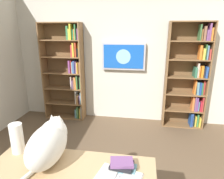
# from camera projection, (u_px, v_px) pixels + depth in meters

# --- Properties ---
(wall_back) EXTENTS (4.52, 0.06, 2.70)m
(wall_back) POSITION_uv_depth(u_px,v_px,m) (123.00, 55.00, 3.93)
(wall_back) COLOR beige
(wall_back) RESTS_ON ground
(bookshelf_left) EXTENTS (0.76, 0.28, 1.98)m
(bookshelf_left) POSITION_uv_depth(u_px,v_px,m) (191.00, 77.00, 3.67)
(bookshelf_left) COLOR brown
(bookshelf_left) RESTS_ON ground
(bookshelf_right) EXTENTS (0.84, 0.28, 1.98)m
(bookshelf_right) POSITION_uv_depth(u_px,v_px,m) (68.00, 71.00, 4.04)
(bookshelf_right) COLOR brown
(bookshelf_right) RESTS_ON ground
(wall_mounted_tv) EXTENTS (0.85, 0.07, 0.53)m
(wall_mounted_tv) POSITION_uv_depth(u_px,v_px,m) (123.00, 57.00, 3.85)
(wall_mounted_tv) COLOR #B7B7BC
(cat) EXTENTS (0.27, 0.66, 0.35)m
(cat) POSITION_uv_depth(u_px,v_px,m) (49.00, 141.00, 1.61)
(cat) COLOR white
(cat) RESTS_ON desk
(open_binder) EXTENTS (0.37, 0.29, 0.02)m
(open_binder) POSITION_uv_depth(u_px,v_px,m) (118.00, 177.00, 1.45)
(open_binder) COLOR white
(open_binder) RESTS_ON desk
(paper_towel_roll) EXTENTS (0.11, 0.11, 0.27)m
(paper_towel_roll) POSITION_uv_depth(u_px,v_px,m) (17.00, 138.00, 1.73)
(paper_towel_roll) COLOR white
(paper_towel_roll) RESTS_ON desk
(desk_book_stack) EXTENTS (0.22, 0.16, 0.08)m
(desk_book_stack) POSITION_uv_depth(u_px,v_px,m) (122.00, 165.00, 1.54)
(desk_book_stack) COLOR #6699A8
(desk_book_stack) RESTS_ON desk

